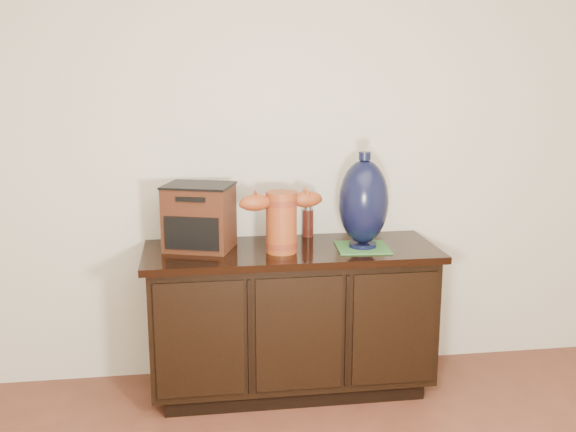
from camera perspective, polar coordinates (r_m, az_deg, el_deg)
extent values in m
plane|color=beige|center=(3.53, -0.39, 7.01)|extent=(4.50, 0.00, 4.50)
cube|color=black|center=(3.61, 0.25, -13.73)|extent=(1.29, 0.45, 0.08)
cube|color=black|center=(3.47, 0.25, -8.39)|extent=(1.40, 0.50, 0.64)
cube|color=black|center=(3.36, 0.26, -3.01)|extent=(1.46, 0.56, 0.03)
cube|color=black|center=(3.20, -7.48, -10.37)|extent=(0.41, 0.01, 0.56)
cube|color=black|center=(3.23, 0.94, -9.99)|extent=(0.41, 0.01, 0.56)
cube|color=black|center=(3.34, 8.99, -9.42)|extent=(0.41, 0.01, 0.56)
cylinder|color=#A0471D|center=(3.25, -0.56, -0.53)|extent=(0.17, 0.17, 0.30)
cylinder|color=#4A160E|center=(3.27, -0.56, -2.40)|extent=(0.18, 0.18, 0.03)
cylinder|color=#4A160E|center=(3.23, -0.56, 1.20)|extent=(0.18, 0.18, 0.03)
ellipsoid|color=#A0471D|center=(3.19, -2.77, 1.13)|extent=(0.17, 0.10, 0.08)
ellipsoid|color=#A0471D|center=(3.27, 1.59, 1.43)|extent=(0.17, 0.10, 0.08)
cube|color=#401D10|center=(3.34, -7.50, -0.15)|extent=(0.38, 0.34, 0.31)
cube|color=black|center=(3.23, -8.18, -1.49)|extent=(0.26, 0.09, 0.16)
cube|color=black|center=(3.31, -7.58, 2.59)|extent=(0.39, 0.35, 0.01)
cube|color=#336B30|center=(3.38, 6.32, -2.66)|extent=(0.28, 0.28, 0.01)
cylinder|color=black|center=(3.37, 6.33, -2.43)|extent=(0.14, 0.14, 0.02)
ellipsoid|color=black|center=(3.32, 6.42, 1.19)|extent=(0.26, 0.26, 0.42)
cylinder|color=black|center=(3.29, 6.51, 5.09)|extent=(0.06, 0.06, 0.04)
cylinder|color=#601B10|center=(3.57, 1.70, -0.60)|extent=(0.06, 0.06, 0.14)
cylinder|color=silver|center=(3.56, 1.71, 0.72)|extent=(0.05, 0.05, 0.02)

